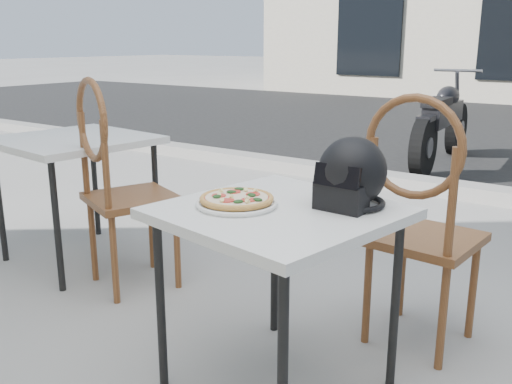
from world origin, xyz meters
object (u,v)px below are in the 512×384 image
Objects in this scene: plate at (237,204)px; cafe_chair_side at (115,174)px; motorcycle at (443,124)px; cafe_chair_main at (419,212)px; cafe_table_side at (74,149)px; helmet at (351,176)px; cafe_table_main at (279,225)px; pizza at (237,198)px.

plate is 0.32× the size of cafe_chair_side.
cafe_chair_side reaches higher than motorcycle.
motorcycle is (-1.11, 3.86, -0.18)m from cafe_chair_main.
cafe_chair_side is (0.52, -0.15, -0.06)m from cafe_table_side.
plate is 1.64m from cafe_table_side.
helmet is at bearing -80.75° from motorcycle.
pizza is (-0.14, -0.06, 0.09)m from cafe_table_main.
cafe_table_side is at bearing -106.57° from motorcycle.
cafe_chair_side reaches higher than cafe_chair_main.
motorcycle reaches higher than pizza.
helmet is 0.24× the size of cafe_chair_side.
cafe_chair_main is 0.98× the size of cafe_chair_side.
motorcycle reaches higher than cafe_table_main.
cafe_table_side is (-1.70, 0.43, 0.03)m from cafe_table_main.
helmet reaches higher than cafe_table_main.
cafe_table_main is at bearing -14.13° from cafe_table_side.
pizza reaches higher than cafe_table_main.
motorcycle is at bearing 105.25° from helmet.
cafe_chair_side is at bearing 15.68° from cafe_chair_main.
plate is 0.79m from cafe_chair_main.
pizza is 1.11m from cafe_chair_side.
helmet is 0.13× the size of motorcycle.
motorcycle is at bearing 98.27° from pizza.
motorcycle is at bearing -69.38° from cafe_chair_main.
cafe_chair_side is at bearing 166.60° from cafe_table_main.
motorcycle is (-0.65, 4.50, -0.31)m from pizza.
motorcycle is at bearing 77.22° from cafe_table_side.
plate is at bearing 59.30° from cafe_chair_main.
helmet is 1.92m from cafe_table_side.
pizza is at bearing -154.92° from cafe_table_main.
pizza is at bearing -17.52° from cafe_table_side.
helmet is at bearing 35.34° from pizza.
plate is 4.56m from motorcycle.
motorcycle is at bearing 100.13° from cafe_table_main.
cafe_table_main is 2.46× the size of plate.
cafe_table_side is 0.78× the size of cafe_chair_side.
cafe_chair_side reaches higher than cafe_table_side.
cafe_chair_main reaches higher than plate.
cafe_table_side is (-1.56, 0.49, -0.06)m from pizza.
plate is 0.32× the size of cafe_chair_main.
plate reaches higher than cafe_table_main.
pizza is at bearing 49.82° from plate.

